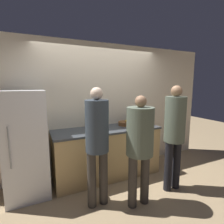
{
  "coord_description": "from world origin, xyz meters",
  "views": [
    {
      "loc": [
        -1.27,
        -2.61,
        1.78
      ],
      "look_at": [
        0.0,
        0.16,
        1.3
      ],
      "focal_mm": 28.0,
      "sensor_mm": 36.0,
      "label": 1
    }
  ],
  "objects_px": {
    "person_center": "(140,140)",
    "utensil_crock": "(132,119)",
    "person_left": "(97,138)",
    "person_right": "(174,130)",
    "cup_yellow": "(90,129)",
    "bottle_amber": "(130,124)",
    "refrigerator": "(26,144)",
    "potted_plant": "(93,121)",
    "fruit_bowl": "(125,123)",
    "bottle_dark": "(138,124)"
  },
  "relations": [
    {
      "from": "person_center",
      "to": "utensil_crock",
      "type": "xyz_separation_m",
      "value": [
        0.59,
        1.21,
        0.03
      ]
    },
    {
      "from": "utensil_crock",
      "to": "cup_yellow",
      "type": "height_order",
      "value": "utensil_crock"
    },
    {
      "from": "person_left",
      "to": "person_center",
      "type": "relative_size",
      "value": 1.07
    },
    {
      "from": "cup_yellow",
      "to": "potted_plant",
      "type": "distance_m",
      "value": 0.34
    },
    {
      "from": "fruit_bowl",
      "to": "cup_yellow",
      "type": "bearing_deg",
      "value": -168.35
    },
    {
      "from": "person_right",
      "to": "utensil_crock",
      "type": "height_order",
      "value": "person_right"
    },
    {
      "from": "person_right",
      "to": "fruit_bowl",
      "type": "height_order",
      "value": "person_right"
    },
    {
      "from": "person_center",
      "to": "bottle_amber",
      "type": "distance_m",
      "value": 0.91
    },
    {
      "from": "person_left",
      "to": "cup_yellow",
      "type": "height_order",
      "value": "person_left"
    },
    {
      "from": "person_left",
      "to": "bottle_amber",
      "type": "bearing_deg",
      "value": 33.99
    },
    {
      "from": "bottle_amber",
      "to": "cup_yellow",
      "type": "distance_m",
      "value": 0.78
    },
    {
      "from": "person_right",
      "to": "utensil_crock",
      "type": "xyz_separation_m",
      "value": [
        -0.15,
        1.11,
        -0.02
      ]
    },
    {
      "from": "person_left",
      "to": "bottle_dark",
      "type": "xyz_separation_m",
      "value": [
        1.06,
        0.58,
        -0.01
      ]
    },
    {
      "from": "bottle_dark",
      "to": "cup_yellow",
      "type": "xyz_separation_m",
      "value": [
        -0.95,
        0.07,
        -0.02
      ]
    },
    {
      "from": "refrigerator",
      "to": "potted_plant",
      "type": "relative_size",
      "value": 7.72
    },
    {
      "from": "person_left",
      "to": "fruit_bowl",
      "type": "height_order",
      "value": "person_left"
    },
    {
      "from": "bottle_dark",
      "to": "person_left",
      "type": "bearing_deg",
      "value": -151.43
    },
    {
      "from": "utensil_crock",
      "to": "bottle_amber",
      "type": "xyz_separation_m",
      "value": [
        -0.26,
        -0.36,
        -0.01
      ]
    },
    {
      "from": "fruit_bowl",
      "to": "cup_yellow",
      "type": "xyz_separation_m",
      "value": [
        -0.8,
        -0.17,
        0.01
      ]
    },
    {
      "from": "person_right",
      "to": "potted_plant",
      "type": "xyz_separation_m",
      "value": [
        -1.04,
        1.09,
        0.03
      ]
    },
    {
      "from": "person_center",
      "to": "potted_plant",
      "type": "xyz_separation_m",
      "value": [
        -0.3,
        1.19,
        0.08
      ]
    },
    {
      "from": "fruit_bowl",
      "to": "bottle_amber",
      "type": "distance_m",
      "value": 0.22
    },
    {
      "from": "person_right",
      "to": "fruit_bowl",
      "type": "distance_m",
      "value": 1.04
    },
    {
      "from": "person_left",
      "to": "cup_yellow",
      "type": "bearing_deg",
      "value": 80.55
    },
    {
      "from": "refrigerator",
      "to": "person_right",
      "type": "relative_size",
      "value": 0.96
    },
    {
      "from": "refrigerator",
      "to": "person_center",
      "type": "height_order",
      "value": "refrigerator"
    },
    {
      "from": "utensil_crock",
      "to": "bottle_dark",
      "type": "bearing_deg",
      "value": -102.7
    },
    {
      "from": "utensil_crock",
      "to": "bottle_amber",
      "type": "distance_m",
      "value": 0.44
    },
    {
      "from": "person_center",
      "to": "utensil_crock",
      "type": "height_order",
      "value": "person_center"
    },
    {
      "from": "fruit_bowl",
      "to": "bottle_amber",
      "type": "bearing_deg",
      "value": -95.7
    },
    {
      "from": "refrigerator",
      "to": "bottle_dark",
      "type": "height_order",
      "value": "refrigerator"
    },
    {
      "from": "person_left",
      "to": "fruit_bowl",
      "type": "xyz_separation_m",
      "value": [
        0.91,
        0.81,
        -0.04
      ]
    },
    {
      "from": "refrigerator",
      "to": "person_left",
      "type": "bearing_deg",
      "value": -37.9
    },
    {
      "from": "person_center",
      "to": "bottle_amber",
      "type": "relative_size",
      "value": 9.15
    },
    {
      "from": "refrigerator",
      "to": "bottle_amber",
      "type": "distance_m",
      "value": 1.84
    },
    {
      "from": "cup_yellow",
      "to": "potted_plant",
      "type": "xyz_separation_m",
      "value": [
        0.15,
        0.29,
        0.07
      ]
    },
    {
      "from": "person_right",
      "to": "cup_yellow",
      "type": "distance_m",
      "value": 1.43
    },
    {
      "from": "bottle_amber",
      "to": "cup_yellow",
      "type": "bearing_deg",
      "value": 176.49
    },
    {
      "from": "person_left",
      "to": "fruit_bowl",
      "type": "bearing_deg",
      "value": 41.76
    },
    {
      "from": "fruit_bowl",
      "to": "potted_plant",
      "type": "xyz_separation_m",
      "value": [
        -0.65,
        0.13,
        0.08
      ]
    },
    {
      "from": "person_left",
      "to": "potted_plant",
      "type": "bearing_deg",
      "value": 74.66
    },
    {
      "from": "person_left",
      "to": "person_right",
      "type": "height_order",
      "value": "person_right"
    },
    {
      "from": "person_right",
      "to": "potted_plant",
      "type": "bearing_deg",
      "value": 133.44
    },
    {
      "from": "utensil_crock",
      "to": "fruit_bowl",
      "type": "bearing_deg",
      "value": -147.98
    },
    {
      "from": "bottle_amber",
      "to": "potted_plant",
      "type": "height_order",
      "value": "potted_plant"
    },
    {
      "from": "bottle_amber",
      "to": "refrigerator",
      "type": "bearing_deg",
      "value": 175.98
    },
    {
      "from": "person_left",
      "to": "bottle_dark",
      "type": "height_order",
      "value": "person_left"
    },
    {
      "from": "utensil_crock",
      "to": "bottle_dark",
      "type": "relative_size",
      "value": 1.78
    },
    {
      "from": "potted_plant",
      "to": "person_right",
      "type": "bearing_deg",
      "value": -46.56
    },
    {
      "from": "person_center",
      "to": "fruit_bowl",
      "type": "relative_size",
      "value": 5.62
    }
  ]
}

